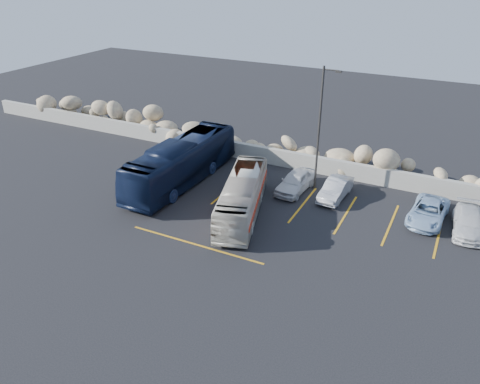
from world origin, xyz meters
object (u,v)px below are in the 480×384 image
at_px(lamppost, 320,126).
at_px(car_b, 336,189).
at_px(vintage_bus, 242,196).
at_px(car_a, 295,181).
at_px(car_c, 469,222).
at_px(car_d, 428,212).
at_px(tour_coach, 182,162).

bearing_deg(lamppost, car_b, -23.60).
distance_m(lamppost, vintage_bus, 6.68).
xyz_separation_m(car_a, car_c, (10.36, -0.45, -0.08)).
bearing_deg(car_b, car_d, -1.16).
bearing_deg(car_a, car_c, 1.95).
relative_size(lamppost, car_a, 2.08).
height_order(car_c, car_d, same).
height_order(lamppost, car_c, lamppost).
bearing_deg(car_c, tour_coach, -178.84).
bearing_deg(car_c, car_b, 170.54).
distance_m(lamppost, car_d, 8.12).
xyz_separation_m(tour_coach, car_b, (9.90, 2.42, -0.87)).
bearing_deg(car_c, car_d, 169.22).
xyz_separation_m(tour_coach, car_d, (15.50, 1.99, -0.90)).
xyz_separation_m(tour_coach, car_c, (17.65, 1.76, -0.90)).
distance_m(car_a, car_d, 8.21).
relative_size(vintage_bus, car_b, 2.27).
bearing_deg(car_a, tour_coach, -158.77).
bearing_deg(lamppost, car_d, -8.79).
bearing_deg(car_a, car_d, 2.94).
xyz_separation_m(lamppost, vintage_bus, (-2.82, -5.16, -3.15)).
bearing_deg(car_d, lamppost, 175.69).
relative_size(car_a, car_b, 1.06).
relative_size(car_a, car_d, 0.94).
height_order(vintage_bus, car_a, vintage_bus).
relative_size(tour_coach, car_c, 2.68).
height_order(vintage_bus, car_b, vintage_bus).
relative_size(lamppost, car_b, 2.21).
bearing_deg(car_b, vintage_bus, -130.80).
xyz_separation_m(lamppost, car_c, (9.28, -1.34, -3.72)).
distance_m(lamppost, car_b, 4.06).
xyz_separation_m(vintage_bus, car_a, (1.74, 4.27, -0.49)).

